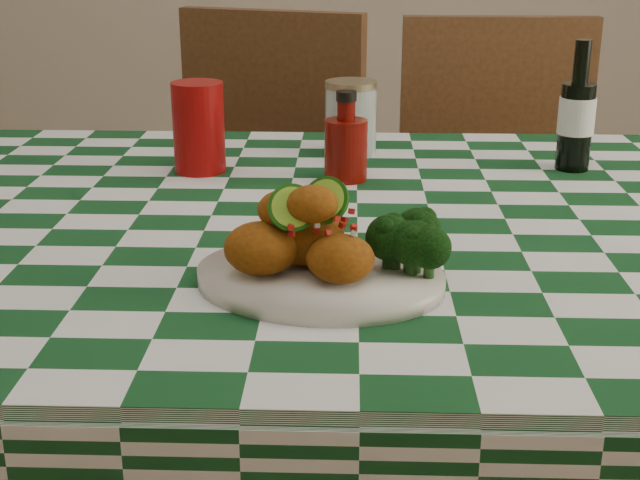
# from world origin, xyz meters

# --- Properties ---
(dining_table) EXTENTS (1.66, 1.06, 0.79)m
(dining_table) POSITION_xyz_m (0.00, 0.00, 0.39)
(dining_table) COLOR #12431D
(dining_table) RESTS_ON ground
(plate) EXTENTS (0.32, 0.27, 0.02)m
(plate) POSITION_xyz_m (-0.04, -0.25, 0.80)
(plate) COLOR silver
(plate) RESTS_ON dining_table
(fried_chicken_pile) EXTENTS (0.16, 0.11, 0.10)m
(fried_chicken_pile) POSITION_xyz_m (-0.05, -0.25, 0.85)
(fried_chicken_pile) COLOR #8B4B0D
(fried_chicken_pile) RESTS_ON plate
(broccoli_side) EXTENTS (0.08, 0.08, 0.06)m
(broccoli_side) POSITION_xyz_m (0.06, -0.24, 0.83)
(broccoli_side) COLOR black
(broccoli_side) RESTS_ON plate
(red_tumbler) EXTENTS (0.11, 0.11, 0.15)m
(red_tumbler) POSITION_xyz_m (-0.26, 0.23, 0.86)
(red_tumbler) COLOR #940808
(red_tumbler) RESTS_ON dining_table
(ketchup_bottle) EXTENTS (0.08, 0.08, 0.14)m
(ketchup_bottle) POSITION_xyz_m (-0.02, 0.19, 0.86)
(ketchup_bottle) COLOR #650A05
(ketchup_bottle) RESTS_ON dining_table
(mason_jar) EXTENTS (0.12, 0.12, 0.13)m
(mason_jar) POSITION_xyz_m (-0.01, 0.35, 0.85)
(mason_jar) COLOR #B2BCBA
(mason_jar) RESTS_ON dining_table
(beer_bottle) EXTENTS (0.07, 0.07, 0.21)m
(beer_bottle) POSITION_xyz_m (0.36, 0.27, 0.89)
(beer_bottle) COLOR black
(beer_bottle) RESTS_ON dining_table
(wooden_chair_left) EXTENTS (0.57, 0.59, 0.98)m
(wooden_chair_left) POSITION_xyz_m (-0.26, 0.70, 0.49)
(wooden_chair_left) COLOR #472814
(wooden_chair_left) RESTS_ON ground
(wooden_chair_right) EXTENTS (0.44, 0.46, 0.97)m
(wooden_chair_right) POSITION_xyz_m (0.33, 0.69, 0.49)
(wooden_chair_right) COLOR #472814
(wooden_chair_right) RESTS_ON ground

